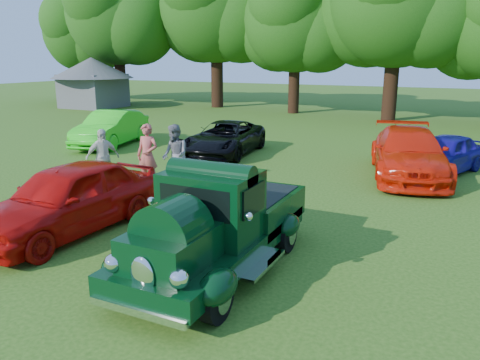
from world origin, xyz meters
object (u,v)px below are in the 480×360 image
at_px(back_car_lime, 111,128).
at_px(back_car_black, 225,138).
at_px(red_convertible, 68,198).
at_px(spectator_grey, 175,155).
at_px(back_car_blue, 443,154).
at_px(hero_pickup, 218,226).
at_px(spectator_pink, 148,155).
at_px(back_car_orange, 409,153).
at_px(gazebo, 93,77).
at_px(spectator_white, 103,158).

height_order(back_car_lime, back_car_black, back_car_lime).
distance_m(red_convertible, back_car_lime, 11.07).
height_order(back_car_black, spectator_grey, spectator_grey).
xyz_separation_m(back_car_black, back_car_blue, (8.25, 0.40, 0.00)).
relative_size(hero_pickup, spectator_pink, 2.56).
distance_m(back_car_lime, back_car_orange, 12.81).
distance_m(hero_pickup, back_car_blue, 10.56).
relative_size(back_car_blue, spectator_pink, 2.04).
bearing_deg(red_convertible, gazebo, 134.30).
bearing_deg(hero_pickup, back_car_orange, 75.54).
bearing_deg(gazebo, back_car_orange, -26.62).
relative_size(hero_pickup, back_car_black, 1.02).
bearing_deg(back_car_blue, gazebo, 177.47).
bearing_deg(red_convertible, back_car_lime, 128.69).
xyz_separation_m(hero_pickup, gazebo, (-23.16, 21.74, 1.56)).
height_order(spectator_grey, spectator_white, spectator_grey).
bearing_deg(hero_pickup, spectator_white, 148.95).
bearing_deg(spectator_pink, spectator_grey, 27.79).
xyz_separation_m(back_car_orange, back_car_blue, (1.02, 1.04, -0.12)).
relative_size(back_car_blue, gazebo, 0.62).
bearing_deg(spectator_pink, red_convertible, -83.54).
xyz_separation_m(hero_pickup, back_car_black, (-4.92, 9.62, -0.17)).
height_order(red_convertible, back_car_black, red_convertible).
relative_size(back_car_black, spectator_white, 2.71).
bearing_deg(red_convertible, hero_pickup, -0.45).
distance_m(red_convertible, spectator_white, 3.99).
bearing_deg(back_car_orange, gazebo, 140.23).
height_order(red_convertible, back_car_lime, red_convertible).
height_order(red_convertible, spectator_white, spectator_white).
bearing_deg(back_car_blue, spectator_white, -124.37).
height_order(back_car_lime, spectator_grey, spectator_grey).
bearing_deg(gazebo, spectator_grey, -41.78).
distance_m(hero_pickup, spectator_pink, 6.39).
xyz_separation_m(hero_pickup, red_convertible, (-3.98, 0.21, -0.04)).
xyz_separation_m(back_car_blue, spectator_grey, (-7.41, -5.33, 0.28)).
xyz_separation_m(back_car_black, spectator_grey, (0.84, -4.93, 0.28)).
bearing_deg(back_car_black, red_convertible, -90.63).
bearing_deg(back_car_orange, back_car_lime, 166.02).
relative_size(red_convertible, back_car_blue, 1.19).
relative_size(back_car_orange, gazebo, 0.86).
xyz_separation_m(hero_pickup, spectator_pink, (-4.78, 4.24, 0.13)).
distance_m(spectator_grey, spectator_white, 2.23).
height_order(red_convertible, back_car_orange, red_convertible).
distance_m(spectator_pink, gazebo, 25.42).
height_order(back_car_lime, back_car_blue, back_car_lime).
relative_size(back_car_black, back_car_orange, 0.88).
height_order(hero_pickup, red_convertible, hero_pickup).
bearing_deg(hero_pickup, back_car_blue, 71.61).
xyz_separation_m(red_convertible, back_car_lime, (-6.52, 8.95, -0.02)).
relative_size(back_car_black, spectator_pink, 2.50).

